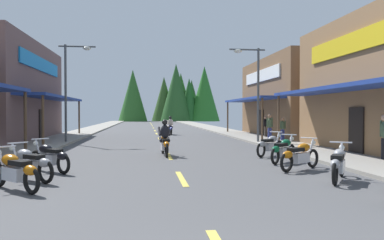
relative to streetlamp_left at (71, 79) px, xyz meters
The scene contains 21 objects.
ground 13.00m from the streetlamp_left, 64.03° to the left, with size 10.74×93.67×0.10m, color #4C4C4F.
sidewalk_left 11.86m from the streetlamp_left, 96.82° to the left, with size 2.77×93.67×0.12m, color gray.
sidewalk_right 16.95m from the streetlamp_left, 42.43° to the left, with size 2.77×93.67×0.12m, color gray.
centerline_dashes 15.18m from the streetlamp_left, 68.30° to the left, with size 0.16×69.34×0.01m.
storefront_right_far 18.04m from the streetlamp_left, 16.73° to the left, with size 9.25×11.70×6.12m.
streetlamp_left is the anchor object (origin of this frame).
streetlamp_right 10.94m from the streetlamp_left, ahead, with size 2.18×0.30×5.75m.
motorcycle_parked_right_1 17.12m from the streetlamp_left, 54.97° to the right, with size 1.31×1.81×1.04m.
motorcycle_parked_right_2 15.43m from the streetlamp_left, 51.42° to the right, with size 1.83×1.27×1.04m.
motorcycle_parked_right_3 14.19m from the streetlamp_left, 46.23° to the right, with size 1.56×1.60×1.04m.
motorcycle_parked_right_4 12.97m from the streetlamp_left, 39.01° to the right, with size 1.68×1.49×1.04m.
motorcycle_parked_left_0 14.41m from the streetlamp_left, 84.58° to the right, with size 1.61×1.56×1.04m.
motorcycle_parked_left_1 13.21m from the streetlamp_left, 84.26° to the right, with size 1.69×1.47×1.04m.
motorcycle_parked_left_2 11.76m from the streetlamp_left, 82.65° to the right, with size 1.60×1.57×1.04m.
rider_cruising_lead 9.48m from the streetlamp_left, 53.88° to the right, with size 0.60×2.14×1.57m.
rider_cruising_trailing 10.95m from the streetlamp_left, 51.32° to the left, with size 0.60×2.14×1.57m.
pedestrian_by_shop 12.65m from the streetlamp_left, ahead, with size 0.50×0.41×1.78m.
pedestrian_browsing 13.49m from the streetlamp_left, ahead, with size 0.52×0.40×1.57m.
pedestrian_waiting 17.11m from the streetlamp_left, 38.28° to the right, with size 0.30×0.57×1.81m.
pedestrian_strolling 13.92m from the streetlamp_left, 13.70° to the left, with size 0.43×0.46×1.63m.
treeline_backdrop 60.40m from the streetlamp_left, 79.00° to the left, with size 22.22×11.19×12.58m.
Camera 1 is at (-1.02, -2.54, 1.86)m, focal length 34.79 mm.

